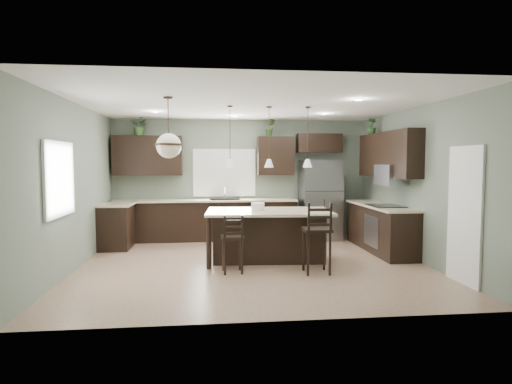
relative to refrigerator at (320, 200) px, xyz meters
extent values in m
plane|color=#9E8466|center=(-1.81, -2.27, -0.93)|extent=(6.00, 6.00, 0.00)
cube|color=white|center=(1.17, -3.82, 0.09)|extent=(0.04, 0.82, 2.04)
cube|color=white|center=(-2.21, 0.46, 0.62)|extent=(1.35, 0.02, 1.00)
cube|color=white|center=(-4.79, -3.07, 0.62)|extent=(0.02, 1.10, 1.00)
cube|color=black|center=(-4.51, -0.57, -0.48)|extent=(0.60, 0.90, 0.90)
cube|color=beige|center=(-4.49, -0.57, -0.01)|extent=(0.66, 0.96, 0.04)
cube|color=black|center=(-2.66, 0.18, -0.48)|extent=(4.20, 0.60, 0.90)
cube|color=beige|center=(-2.66, 0.16, -0.01)|extent=(4.20, 0.66, 0.04)
cube|color=gray|center=(-2.21, 0.16, 0.01)|extent=(0.70, 0.45, 0.01)
cylinder|color=silver|center=(-2.21, 0.13, 0.16)|extent=(0.02, 0.02, 0.28)
cube|color=black|center=(-3.96, 0.31, 1.02)|extent=(1.55, 0.34, 0.90)
cube|color=black|center=(-1.01, 0.31, 1.02)|extent=(0.85, 0.34, 0.90)
cube|color=black|center=(0.04, 0.31, 1.32)|extent=(1.05, 0.34, 0.45)
cube|color=black|center=(0.89, -1.40, -0.48)|extent=(0.60, 2.35, 0.90)
cube|color=beige|center=(0.87, -1.40, -0.01)|extent=(0.66, 2.35, 0.04)
cube|color=black|center=(0.87, -1.67, 0.02)|extent=(0.58, 0.75, 0.02)
cube|color=gray|center=(0.59, -1.67, -0.48)|extent=(0.01, 0.72, 0.60)
cube|color=black|center=(1.02, -1.40, 1.02)|extent=(0.34, 2.35, 0.90)
cube|color=gray|center=(0.97, -1.67, 0.62)|extent=(0.40, 0.75, 0.40)
cube|color=gray|center=(0.00, 0.00, 0.00)|extent=(0.90, 0.74, 1.85)
cube|color=black|center=(-1.49, -2.05, -0.46)|extent=(2.32, 1.42, 0.92)
cylinder|color=white|center=(-1.69, -2.04, 0.07)|extent=(0.24, 0.24, 0.14)
cube|color=black|center=(-2.20, -2.84, -0.45)|extent=(0.37, 0.37, 0.96)
cube|color=black|center=(-0.85, -3.01, -0.34)|extent=(0.44, 0.44, 1.17)
imported|color=#305726|center=(-4.12, 0.28, 1.69)|extent=(0.50, 0.48, 0.44)
imported|color=#365A27|center=(-1.15, 0.28, 1.69)|extent=(0.26, 0.22, 0.43)
imported|color=#274C21|center=(0.99, -0.57, 1.66)|extent=(0.23, 0.23, 0.37)
plane|color=slate|center=(-1.81, 0.48, 0.48)|extent=(6.00, 0.00, 6.00)
plane|color=slate|center=(-1.81, -5.02, 0.48)|extent=(6.00, 0.00, 6.00)
plane|color=slate|center=(-4.81, -2.27, 0.48)|extent=(0.00, 5.50, 5.50)
plane|color=slate|center=(1.19, -2.27, 0.48)|extent=(0.00, 5.50, 5.50)
plane|color=white|center=(-1.81, -2.27, 1.87)|extent=(6.00, 6.00, 0.00)
camera|label=1|loc=(-2.56, -9.69, 0.88)|focal=30.00mm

